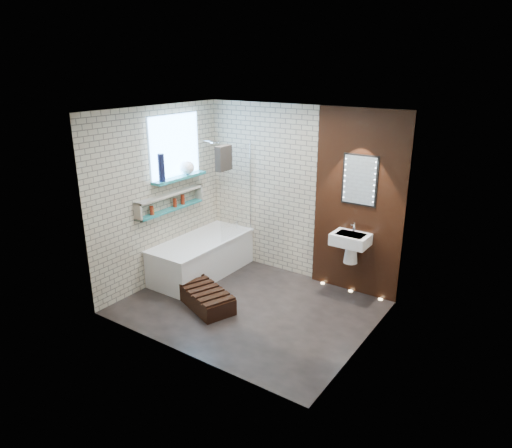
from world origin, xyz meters
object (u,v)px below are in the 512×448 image
Objects in this scene: bathtub at (202,256)px; washbasin at (351,243)px; bath_screen at (236,192)px; led_mirror at (360,180)px; walnut_step at (204,297)px.

bathtub is 3.00× the size of washbasin.
bath_screen is 2.00× the size of led_mirror.
bathtub is at bearing -128.90° from bath_screen.
led_mirror reaches higher than walnut_step.
washbasin is (2.17, 0.62, 0.50)m from bathtub.
bathtub is at bearing -160.22° from led_mirror.
walnut_step is at bearing -134.56° from led_mirror.
bathtub is at bearing -163.99° from washbasin.
bathtub is 2.68m from led_mirror.
bathtub is 1.24× the size of bath_screen.
washbasin is 2.15m from walnut_step.
bathtub reaches higher than walnut_step.
bath_screen is 1.70m from walnut_step.
washbasin is at bearing -90.00° from led_mirror.
bathtub is 2.32m from washbasin.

